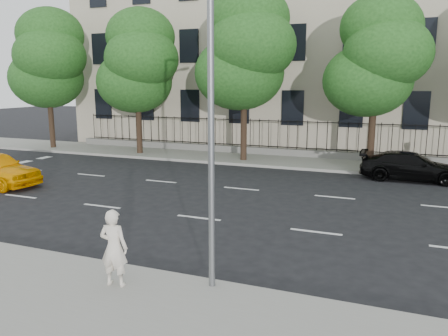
# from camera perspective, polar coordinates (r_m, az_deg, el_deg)

# --- Properties ---
(ground) EXTENTS (120.00, 120.00, 0.00)m
(ground) POSITION_cam_1_polar(r_m,az_deg,el_deg) (13.00, -7.92, -9.58)
(ground) COLOR black
(ground) RESTS_ON ground
(near_sidewalk) EXTENTS (60.00, 4.00, 0.15)m
(near_sidewalk) POSITION_cam_1_polar(r_m,az_deg,el_deg) (9.98, -19.59, -16.33)
(near_sidewalk) COLOR gray
(near_sidewalk) RESTS_ON ground
(far_sidewalk) EXTENTS (60.00, 4.00, 0.15)m
(far_sidewalk) POSITION_cam_1_polar(r_m,az_deg,el_deg) (25.71, 7.35, 0.93)
(far_sidewalk) COLOR gray
(far_sidewalk) RESTS_ON ground
(lane_markings) EXTENTS (49.60, 4.62, 0.01)m
(lane_markings) POSITION_cam_1_polar(r_m,az_deg,el_deg) (17.09, -0.17, -4.39)
(lane_markings) COLOR silver
(lane_markings) RESTS_ON ground
(masonry_building) EXTENTS (34.60, 12.11, 18.50)m
(masonry_building) POSITION_cam_1_polar(r_m,az_deg,el_deg) (34.36, 11.53, 18.31)
(masonry_building) COLOR #C3B39B
(masonry_building) RESTS_ON ground
(iron_fence) EXTENTS (30.00, 0.50, 2.20)m
(iron_fence) POSITION_cam_1_polar(r_m,az_deg,el_deg) (27.25, 8.25, 2.70)
(iron_fence) COLOR slate
(iron_fence) RESTS_ON far_sidewalk
(street_light) EXTENTS (0.25, 3.32, 8.05)m
(street_light) POSITION_cam_1_polar(r_m,az_deg,el_deg) (9.51, -0.46, 14.60)
(street_light) COLOR slate
(street_light) RESTS_ON near_sidewalk
(tree_a) EXTENTS (5.71, 5.31, 9.39)m
(tree_a) POSITION_cam_1_polar(r_m,az_deg,el_deg) (32.54, -21.90, 13.05)
(tree_a) COLOR #382619
(tree_a) RESTS_ON far_sidewalk
(tree_b) EXTENTS (5.53, 5.12, 8.97)m
(tree_b) POSITION_cam_1_polar(r_m,az_deg,el_deg) (28.27, -11.11, 13.47)
(tree_b) COLOR #382619
(tree_b) RESTS_ON far_sidewalk
(tree_c) EXTENTS (5.89, 5.50, 9.80)m
(tree_c) POSITION_cam_1_polar(r_m,az_deg,el_deg) (25.31, 2.89, 15.25)
(tree_c) COLOR #382619
(tree_c) RESTS_ON far_sidewalk
(tree_d) EXTENTS (5.34, 4.94, 8.84)m
(tree_d) POSITION_cam_1_polar(r_m,az_deg,el_deg) (24.01, 19.41, 13.51)
(tree_d) COLOR #382619
(tree_d) RESTS_ON far_sidewalk
(black_sedan) EXTENTS (4.68, 1.93, 1.35)m
(black_sedan) POSITION_cam_1_polar(r_m,az_deg,el_deg) (22.45, 23.23, 0.20)
(black_sedan) COLOR black
(black_sedan) RESTS_ON ground
(woman_near) EXTENTS (0.68, 0.49, 1.74)m
(woman_near) POSITION_cam_1_polar(r_m,az_deg,el_deg) (9.98, -14.20, -10.07)
(woman_near) COLOR #EFE2CE
(woman_near) RESTS_ON near_sidewalk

